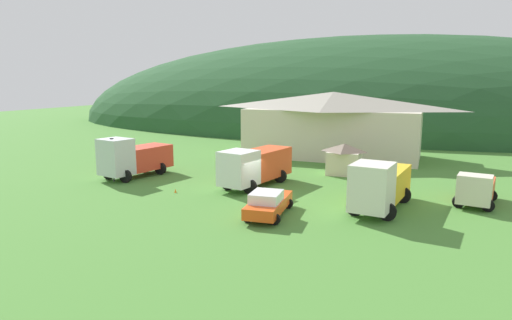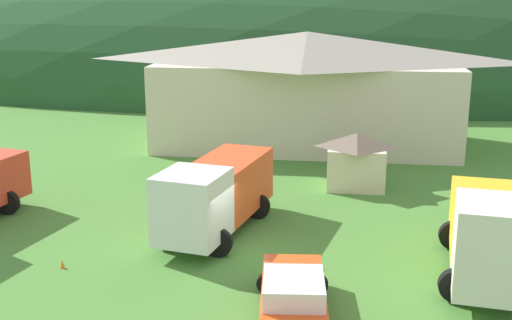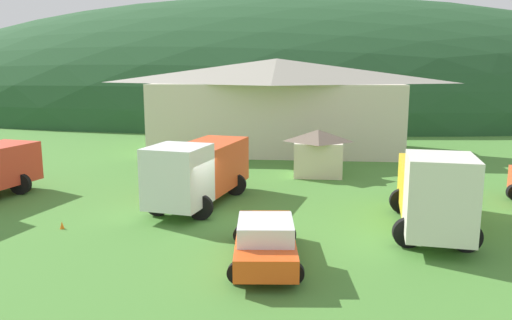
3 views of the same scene
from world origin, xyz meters
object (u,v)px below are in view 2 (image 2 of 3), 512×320
play_shed_cream (356,160)px  traffic_cone_near_pickup (63,268)px  heavy_rig_white (215,193)px  depot_building (307,87)px  heavy_rig_striped (488,232)px  service_pickup_orange (293,297)px

play_shed_cream → traffic_cone_near_pickup: (-10.71, -11.48, -1.46)m
heavy_rig_white → traffic_cone_near_pickup: size_ratio=12.94×
play_shed_cream → traffic_cone_near_pickup: play_shed_cream is taller
heavy_rig_white → traffic_cone_near_pickup: heavy_rig_white is taller
depot_building → heavy_rig_striped: depot_building is taller
play_shed_cream → service_pickup_orange: 14.50m
play_shed_cream → heavy_rig_white: heavy_rig_white is taller
heavy_rig_white → heavy_rig_striped: (10.12, -3.14, -0.01)m
heavy_rig_white → traffic_cone_near_pickup: (-4.87, -4.17, -1.76)m
play_shed_cream → depot_building: bearing=108.3°
play_shed_cream → traffic_cone_near_pickup: 15.76m
depot_building → traffic_cone_near_pickup: (-7.64, -20.72, -3.73)m
service_pickup_orange → traffic_cone_near_pickup: 9.11m
traffic_cone_near_pickup → heavy_rig_striped: bearing=3.9°
depot_building → play_shed_cream: bearing=-71.7°
play_shed_cream → service_pickup_orange: size_ratio=0.58×
depot_building → play_shed_cream: 10.00m
traffic_cone_near_pickup → service_pickup_orange: bearing=-18.3°
play_shed_cream → heavy_rig_striped: 11.30m
heavy_rig_striped → traffic_cone_near_pickup: bearing=-78.2°
depot_building → heavy_rig_white: depot_building is taller
service_pickup_orange → depot_building: bearing=177.4°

